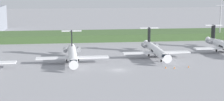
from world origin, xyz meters
name	(u,v)px	position (x,y,z in m)	size (l,w,h in m)	color
ground_plane	(107,52)	(0.00, 30.00, 0.00)	(500.00, 500.00, 0.00)	#939399
grass_berm	(99,36)	(0.00, 62.12, 1.58)	(320.00, 20.00, 3.16)	#426033
regional_jet_third	(73,55)	(-13.09, 12.55, 2.54)	(22.81, 31.00, 9.00)	white
regional_jet_fourth	(155,50)	(15.27, 17.89, 2.54)	(22.81, 31.00, 9.00)	white
regional_jet_fifth	(224,45)	(42.18, 23.79, 2.54)	(22.81, 31.00, 9.00)	white
antenna_mast	(220,18)	(53.60, 54.71, 9.74)	(4.40, 0.50, 23.47)	#B2B2B7
safety_cone_front_marker	(166,67)	(14.26, 0.57, 0.28)	(0.44, 0.44, 0.55)	orange
safety_cone_mid_marker	(174,67)	(16.78, 0.05, 0.28)	(0.44, 0.44, 0.55)	orange
safety_cone_rear_marker	(189,67)	(21.38, 0.75, 0.28)	(0.44, 0.44, 0.55)	orange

